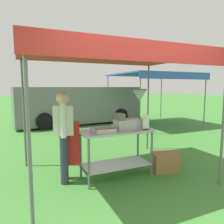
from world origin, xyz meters
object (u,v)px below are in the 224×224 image
(vendor, at_px, (64,132))
(neighbour_tent, at_px, (154,75))
(van_grey, at_px, (78,104))
(stall_canopy, at_px, (114,57))
(donut_tray, at_px, (104,131))
(donut_cart, at_px, (116,143))
(donut_fryer, at_px, (132,113))
(supply_crate, at_px, (165,162))
(menu_sign, at_px, (146,123))

(vendor, height_order, neighbour_tent, neighbour_tent)
(van_grey, relative_size, neighbour_tent, 1.72)
(stall_canopy, distance_m, donut_tray, 1.34)
(donut_cart, relative_size, donut_fryer, 1.76)
(vendor, distance_m, supply_crate, 2.11)
(donut_cart, distance_m, supply_crate, 1.14)
(supply_crate, relative_size, van_grey, 0.10)
(donut_fryer, bearing_deg, vendor, 171.72)
(donut_cart, height_order, menu_sign, menu_sign)
(donut_cart, distance_m, donut_tray, 0.39)
(stall_canopy, xyz_separation_m, menu_sign, (0.52, -0.28, -1.20))
(supply_crate, bearing_deg, donut_cart, 172.91)
(donut_cart, bearing_deg, donut_tray, -168.01)
(neighbour_tent, bearing_deg, supply_crate, -122.21)
(donut_tray, height_order, van_grey, van_grey)
(donut_fryer, bearing_deg, donut_tray, -171.08)
(supply_crate, distance_m, van_grey, 6.38)
(donut_tray, bearing_deg, stall_canopy, 29.49)
(neighbour_tent, bearing_deg, donut_fryer, -128.98)
(menu_sign, distance_m, neighbour_tent, 5.83)
(stall_canopy, bearing_deg, supply_crate, -12.36)
(donut_cart, height_order, supply_crate, donut_cart)
(donut_tray, distance_m, supply_crate, 1.51)
(stall_canopy, distance_m, menu_sign, 1.34)
(supply_crate, xyz_separation_m, van_grey, (-0.11, 6.35, 0.69))
(stall_canopy, relative_size, donut_fryer, 4.34)
(donut_fryer, distance_m, supply_crate, 1.23)
(vendor, bearing_deg, van_grey, 72.92)
(donut_fryer, bearing_deg, supply_crate, -13.94)
(donut_cart, relative_size, donut_tray, 3.25)
(menu_sign, xyz_separation_m, supply_crate, (0.51, 0.06, -0.84))
(stall_canopy, xyz_separation_m, donut_tray, (-0.28, -0.16, -1.30))
(donut_fryer, height_order, van_grey, van_grey)
(donut_cart, xyz_separation_m, donut_tray, (-0.28, -0.06, 0.27))
(donut_cart, relative_size, van_grey, 0.23)
(donut_cart, relative_size, supply_crate, 2.32)
(donut_tray, bearing_deg, donut_fryer, 8.92)
(vendor, bearing_deg, stall_canopy, -7.90)
(stall_canopy, distance_m, vendor, 1.62)
(van_grey, bearing_deg, donut_cart, -98.41)
(donut_tray, height_order, vendor, vendor)
(donut_tray, bearing_deg, supply_crate, -3.05)
(donut_tray, xyz_separation_m, donut_fryer, (0.63, 0.10, 0.27))
(menu_sign, height_order, van_grey, van_grey)
(stall_canopy, relative_size, neighbour_tent, 0.98)
(stall_canopy, height_order, van_grey, stall_canopy)
(donut_cart, height_order, neighbour_tent, neighbour_tent)
(donut_cart, relative_size, menu_sign, 4.78)
(stall_canopy, bearing_deg, neighbour_tent, 47.96)
(van_grey, bearing_deg, donut_fryer, -95.24)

